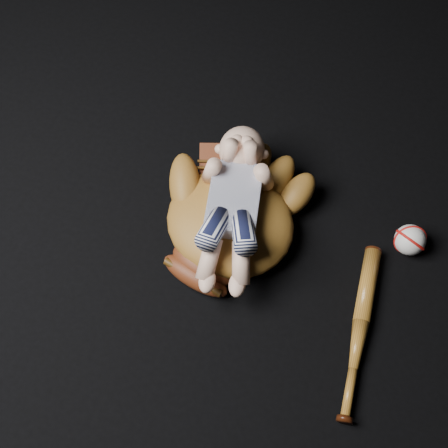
# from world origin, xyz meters

# --- Properties ---
(baseball_glove) EXTENTS (0.45, 0.49, 0.13)m
(baseball_glove) POSITION_xyz_m (-0.04, 0.06, 0.06)
(baseball_glove) COLOR brown
(baseball_glove) RESTS_ON ground
(newborn_baby) EXTENTS (0.25, 0.41, 0.16)m
(newborn_baby) POSITION_xyz_m (-0.04, 0.06, 0.13)
(newborn_baby) COLOR #E0AD90
(newborn_baby) RESTS_ON baseball_glove
(baseball_bat) EXTENTS (0.06, 0.39, 0.04)m
(baseball_bat) POSITION_xyz_m (0.29, -0.08, 0.02)
(baseball_bat) COLOR #965E1D
(baseball_bat) RESTS_ON ground
(baseball) EXTENTS (0.07, 0.07, 0.07)m
(baseball) POSITION_xyz_m (0.35, 0.16, 0.04)
(baseball) COLOR white
(baseball) RESTS_ON ground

